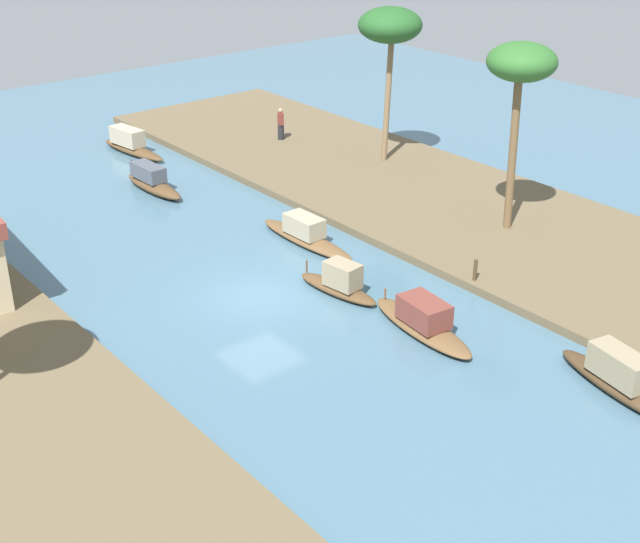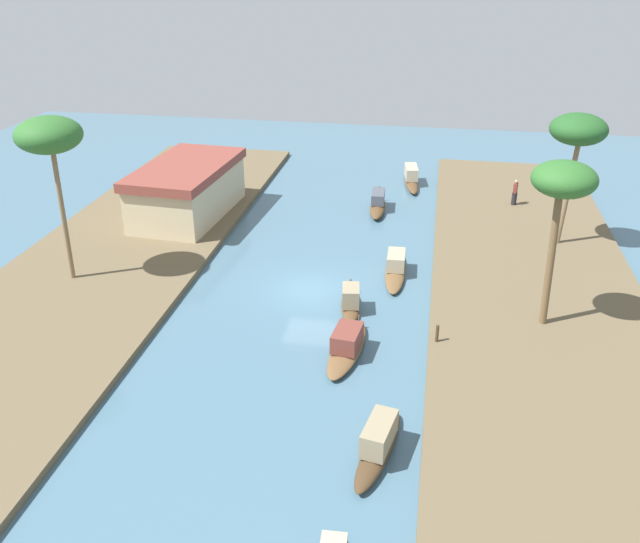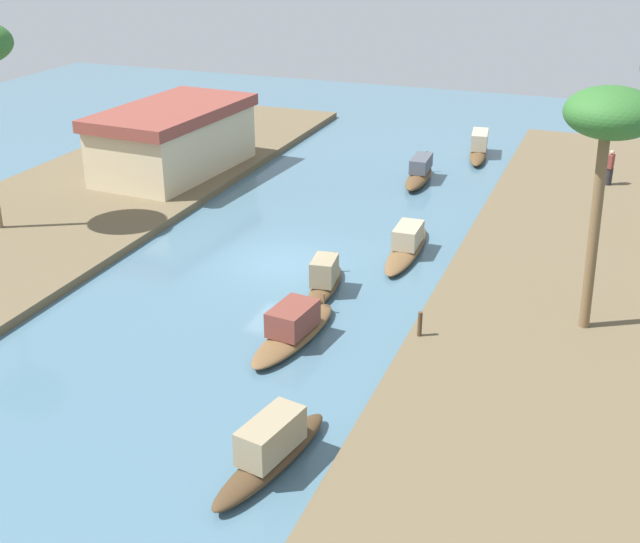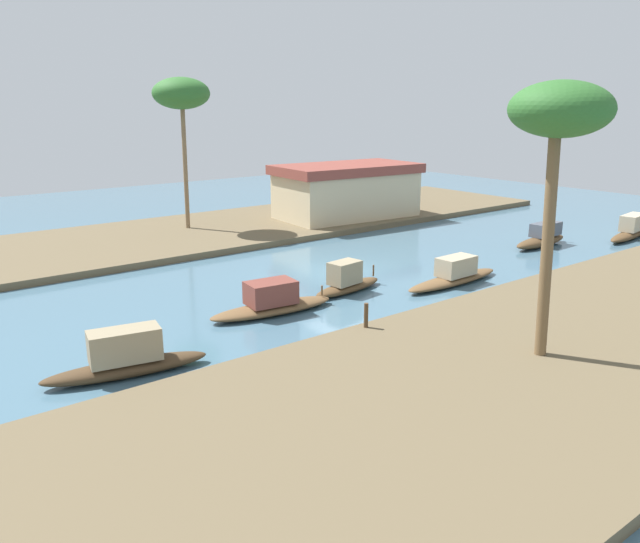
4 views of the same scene
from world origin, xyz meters
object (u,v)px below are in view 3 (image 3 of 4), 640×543
object	(u,v)px
person_on_near_bank	(610,169)
mooring_post	(420,324)
sampan_upstream_small	(271,449)
sampan_downstream_large	(407,244)
sampan_with_tall_canopy	(325,278)
sampan_open_hull	(293,328)
riverside_building	(174,139)
palm_tree_left_near	(611,120)
sampan_with_red_awning	(479,147)
sampan_foreground	(420,173)

from	to	relation	value
person_on_near_bank	mooring_post	world-z (taller)	person_on_near_bank
sampan_upstream_small	person_on_near_bank	xyz separation A→B (m)	(25.00, -6.42, 0.55)
sampan_downstream_large	mooring_post	bearing A→B (deg)	-163.43
sampan_with_tall_canopy	sampan_open_hull	bearing A→B (deg)	177.77
person_on_near_bank	riverside_building	distance (m)	21.03
mooring_post	riverside_building	xyz separation A→B (m)	(12.45, 15.70, 1.26)
mooring_post	sampan_upstream_small	bearing A→B (deg)	165.84
sampan_with_tall_canopy	sampan_open_hull	distance (m)	3.80
person_on_near_bank	palm_tree_left_near	world-z (taller)	palm_tree_left_near
mooring_post	sampan_open_hull	bearing A→B (deg)	106.65
sampan_downstream_large	sampan_upstream_small	world-z (taller)	sampan_upstream_small
sampan_open_hull	person_on_near_bank	world-z (taller)	person_on_near_bank
sampan_with_tall_canopy	sampan_open_hull	world-z (taller)	sampan_with_tall_canopy
mooring_post	sampan_with_tall_canopy	bearing A→B (deg)	56.93
sampan_with_red_awning	sampan_open_hull	size ratio (longest dim) A/B	1.01
sampan_foreground	riverside_building	xyz separation A→B (m)	(-3.61, 11.57, 1.52)
mooring_post	riverside_building	world-z (taller)	riverside_building
sampan_upstream_small	sampan_open_hull	bearing A→B (deg)	28.81
person_on_near_bank	riverside_building	size ratio (longest dim) A/B	0.18
sampan_upstream_small	riverside_building	distance (m)	24.08
sampan_upstream_small	riverside_building	xyz separation A→B (m)	(19.62, 13.89, 1.46)
sampan_downstream_large	mooring_post	world-z (taller)	sampan_downstream_large
sampan_foreground	person_on_near_bank	xyz separation A→B (m)	(1.78, -8.74, 0.61)
mooring_post	riverside_building	distance (m)	20.08
mooring_post	palm_tree_left_near	xyz separation A→B (m)	(2.46, -4.60, 6.16)
sampan_with_tall_canopy	sampan_foreground	world-z (taller)	sampan_with_tall_canopy
sampan_downstream_large	sampan_open_hull	xyz separation A→B (m)	(-8.07, 1.46, 0.04)
sampan_downstream_large	riverside_building	distance (m)	14.59
sampan_with_red_awning	mooring_post	distance (m)	21.74
sampan_foreground	palm_tree_left_near	bearing A→B (deg)	-149.93
sampan_open_hull	riverside_building	size ratio (longest dim) A/B	0.53
palm_tree_left_near	sampan_with_red_awning	bearing A→B (deg)	19.69
palm_tree_left_near	riverside_building	xyz separation A→B (m)	(10.00, 20.30, -4.91)
sampan_foreground	mooring_post	size ratio (longest dim) A/B	5.28
sampan_open_hull	mooring_post	distance (m)	3.91
sampan_with_tall_canopy	sampan_downstream_large	bearing A→B (deg)	-30.76
sampan_open_hull	person_on_near_bank	bearing A→B (deg)	-17.28
sampan_open_hull	mooring_post	xyz separation A→B (m)	(1.12, -3.74, 0.29)
sampan_with_red_awning	palm_tree_left_near	xyz separation A→B (m)	(-19.17, -6.86, 6.39)
sampan_open_hull	riverside_building	xyz separation A→B (m)	(13.57, 11.96, 1.55)
sampan_downstream_large	palm_tree_left_near	size ratio (longest dim) A/B	0.71
sampan_foreground	sampan_downstream_large	bearing A→B (deg)	-171.14
sampan_foreground	sampan_open_hull	size ratio (longest dim) A/B	0.88
sampan_with_red_awning	riverside_building	world-z (taller)	riverside_building
sampan_upstream_small	sampan_with_red_awning	xyz separation A→B (m)	(28.79, 0.45, -0.02)
sampan_upstream_small	sampan_foreground	world-z (taller)	sampan_upstream_small
sampan_downstream_large	sampan_upstream_small	bearing A→B (deg)	-179.67
person_on_near_bank	sampan_open_hull	bearing A→B (deg)	-7.11
person_on_near_bank	palm_tree_left_near	xyz separation A→B (m)	(-15.38, 0.01, 5.82)
sampan_upstream_small	riverside_building	world-z (taller)	riverside_building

